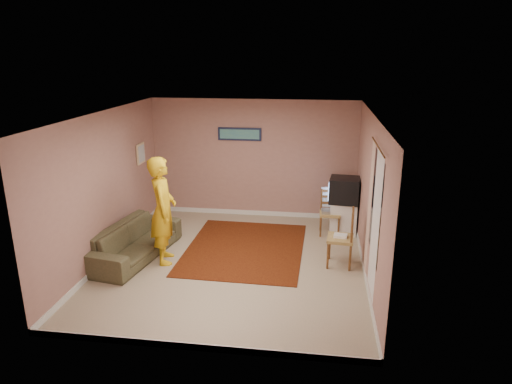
# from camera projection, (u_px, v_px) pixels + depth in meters

# --- Properties ---
(ground) EXTENTS (5.00, 5.00, 0.00)m
(ground) POSITION_uv_depth(u_px,v_px,m) (234.00, 263.00, 8.02)
(ground) COLOR tan
(ground) RESTS_ON ground
(wall_back) EXTENTS (4.50, 0.02, 2.60)m
(wall_back) POSITION_uv_depth(u_px,v_px,m) (254.00, 159.00, 10.01)
(wall_back) COLOR #A07469
(wall_back) RESTS_ON ground
(wall_front) EXTENTS (4.50, 0.02, 2.60)m
(wall_front) POSITION_uv_depth(u_px,v_px,m) (193.00, 255.00, 5.28)
(wall_front) COLOR #A07469
(wall_front) RESTS_ON ground
(wall_left) EXTENTS (0.02, 5.00, 2.60)m
(wall_left) POSITION_uv_depth(u_px,v_px,m) (106.00, 187.00, 7.94)
(wall_left) COLOR #A07469
(wall_left) RESTS_ON ground
(wall_right) EXTENTS (0.02, 5.00, 2.60)m
(wall_right) POSITION_uv_depth(u_px,v_px,m) (370.00, 198.00, 7.35)
(wall_right) COLOR #A07469
(wall_right) RESTS_ON ground
(ceiling) EXTENTS (4.50, 5.00, 0.02)m
(ceiling) POSITION_uv_depth(u_px,v_px,m) (231.00, 114.00, 7.26)
(ceiling) COLOR silver
(ceiling) RESTS_ON wall_back
(baseboard_back) EXTENTS (4.50, 0.02, 0.10)m
(baseboard_back) POSITION_uv_depth(u_px,v_px,m) (254.00, 213.00, 10.37)
(baseboard_back) COLOR silver
(baseboard_back) RESTS_ON ground
(baseboard_front) EXTENTS (4.50, 0.02, 0.10)m
(baseboard_front) POSITION_uv_depth(u_px,v_px,m) (197.00, 347.00, 5.65)
(baseboard_front) COLOR silver
(baseboard_front) RESTS_ON ground
(baseboard_left) EXTENTS (0.02, 5.00, 0.10)m
(baseboard_left) POSITION_uv_depth(u_px,v_px,m) (113.00, 253.00, 8.30)
(baseboard_left) COLOR silver
(baseboard_left) RESTS_ON ground
(baseboard_right) EXTENTS (0.02, 5.00, 0.10)m
(baseboard_right) POSITION_uv_depth(u_px,v_px,m) (364.00, 268.00, 7.72)
(baseboard_right) COLOR silver
(baseboard_right) RESTS_ON ground
(window) EXTENTS (0.01, 1.10, 1.50)m
(window) POSITION_uv_depth(u_px,v_px,m) (376.00, 207.00, 6.45)
(window) COLOR black
(window) RESTS_ON wall_right
(curtain_sheer) EXTENTS (0.01, 0.75, 2.10)m
(curtain_sheer) POSITION_uv_depth(u_px,v_px,m) (375.00, 224.00, 6.37)
(curtain_sheer) COLOR white
(curtain_sheer) RESTS_ON wall_right
(curtain_floral) EXTENTS (0.01, 0.35, 2.10)m
(curtain_floral) POSITION_uv_depth(u_px,v_px,m) (369.00, 208.00, 7.04)
(curtain_floral) COLOR beige
(curtain_floral) RESTS_ON wall_right
(curtain_rod) EXTENTS (0.02, 1.40, 0.02)m
(curtain_rod) POSITION_uv_depth(u_px,v_px,m) (378.00, 146.00, 6.20)
(curtain_rod) COLOR brown
(curtain_rod) RESTS_ON wall_right
(picture_back) EXTENTS (0.95, 0.04, 0.28)m
(picture_back) POSITION_uv_depth(u_px,v_px,m) (240.00, 134.00, 9.85)
(picture_back) COLOR #131936
(picture_back) RESTS_ON wall_back
(picture_left) EXTENTS (0.04, 0.38, 0.42)m
(picture_left) POSITION_uv_depth(u_px,v_px,m) (141.00, 154.00, 9.37)
(picture_left) COLOR beige
(picture_left) RESTS_ON wall_left
(area_rug) EXTENTS (2.20, 2.73, 0.01)m
(area_rug) POSITION_uv_depth(u_px,v_px,m) (245.00, 248.00, 8.60)
(area_rug) COLOR #330B05
(area_rug) RESTS_ON ground
(tv_cabinet) EXTENTS (0.52, 0.47, 0.66)m
(tv_cabinet) POSITION_uv_depth(u_px,v_px,m) (343.00, 217.00, 9.26)
(tv_cabinet) COLOR silver
(tv_cabinet) RESTS_ON ground
(crt_tv) EXTENTS (0.64, 0.58, 0.50)m
(crt_tv) POSITION_uv_depth(u_px,v_px,m) (344.00, 190.00, 9.09)
(crt_tv) COLOR black
(crt_tv) RESTS_ON tv_cabinet
(chair_a) EXTENTS (0.41, 0.39, 0.49)m
(chair_a) POSITION_uv_depth(u_px,v_px,m) (330.00, 208.00, 9.13)
(chair_a) COLOR tan
(chair_a) RESTS_ON ground
(dvd_player) EXTENTS (0.36, 0.26, 0.06)m
(dvd_player) POSITION_uv_depth(u_px,v_px,m) (330.00, 211.00, 9.14)
(dvd_player) COLOR #AAAAAF
(dvd_player) RESTS_ON chair_a
(blue_throw) EXTENTS (0.38, 0.05, 0.40)m
(blue_throw) POSITION_uv_depth(u_px,v_px,m) (330.00, 197.00, 9.25)
(blue_throw) COLOR #95C2F5
(blue_throw) RESTS_ON chair_a
(chair_b) EXTENTS (0.48, 0.50, 0.55)m
(chair_b) POSITION_uv_depth(u_px,v_px,m) (341.00, 232.00, 7.77)
(chair_b) COLOR tan
(chair_b) RESTS_ON ground
(game_console) EXTENTS (0.24, 0.19, 0.05)m
(game_console) POSITION_uv_depth(u_px,v_px,m) (340.00, 236.00, 7.79)
(game_console) COLOR white
(game_console) RESTS_ON chair_b
(sofa) EXTENTS (1.16, 2.19, 0.61)m
(sofa) POSITION_uv_depth(u_px,v_px,m) (135.00, 241.00, 8.18)
(sofa) COLOR brown
(sofa) RESTS_ON ground
(person) EXTENTS (0.62, 0.78, 1.89)m
(person) POSITION_uv_depth(u_px,v_px,m) (163.00, 210.00, 7.84)
(person) COLOR gold
(person) RESTS_ON ground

